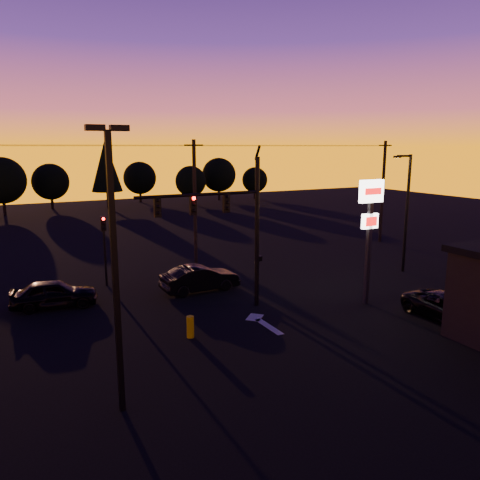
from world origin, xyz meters
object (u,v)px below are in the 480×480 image
(pylon_sign, at_px, (370,215))
(streetlight, at_px, (406,208))
(suv_parked, at_px, (449,308))
(secondary_signal, at_px, (104,241))
(bollard, at_px, (190,327))
(traffic_signal_mast, at_px, (230,218))
(car_left, at_px, (54,294))
(car_mid, at_px, (200,278))
(parking_lot_light, at_px, (114,254))

(pylon_sign, relative_size, streetlight, 0.85)
(suv_parked, bearing_deg, secondary_signal, 136.78)
(streetlight, height_order, bollard, streetlight)
(secondary_signal, bearing_deg, traffic_signal_mast, -56.81)
(car_left, bearing_deg, streetlight, -89.78)
(traffic_signal_mast, bearing_deg, car_mid, 91.95)
(traffic_signal_mast, relative_size, car_mid, 1.83)
(pylon_sign, relative_size, car_mid, 1.45)
(pylon_sign, height_order, streetlight, streetlight)
(pylon_sign, xyz_separation_m, car_mid, (-7.23, 6.32, -4.14))
(secondary_signal, distance_m, bollard, 10.35)
(car_left, distance_m, suv_parked, 20.45)
(bollard, xyz_separation_m, car_left, (-4.99, 7.18, 0.25))
(parking_lot_light, relative_size, bollard, 9.08)
(streetlight, xyz_separation_m, suv_parked, (-5.04, -7.87, -3.76))
(streetlight, height_order, car_left, streetlight)
(traffic_signal_mast, height_order, streetlight, traffic_signal_mast)
(streetlight, xyz_separation_m, car_mid, (-14.14, 2.32, -3.65))
(traffic_signal_mast, distance_m, streetlight, 14.10)
(pylon_sign, height_order, car_mid, pylon_sign)
(streetlight, relative_size, bollard, 7.95)
(suv_parked, bearing_deg, pylon_sign, 117.52)
(secondary_signal, bearing_deg, pylon_sign, -39.77)
(parking_lot_light, xyz_separation_m, car_mid, (7.27, 10.82, -4.50))
(bollard, distance_m, suv_parked, 12.80)
(traffic_signal_mast, bearing_deg, pylon_sign, -19.36)
(pylon_sign, bearing_deg, secondary_signal, 140.23)
(suv_parked, bearing_deg, streetlight, 59.10)
(traffic_signal_mast, distance_m, bollard, 6.00)
(traffic_signal_mast, xyz_separation_m, pylon_sign, (7.10, -2.49, -0.02))
(pylon_sign, bearing_deg, bollard, 179.75)
(parking_lot_light, xyz_separation_m, bollard, (4.18, 4.54, -4.77))
(secondary_signal, relative_size, car_mid, 0.93)
(bollard, distance_m, car_mid, 7.00)
(bollard, xyz_separation_m, car_mid, (3.09, 6.27, 0.27))
(streetlight, distance_m, car_mid, 14.78)
(car_mid, bearing_deg, car_left, 81.71)
(streetlight, xyz_separation_m, bollard, (-17.23, -3.96, -3.92))
(streetlight, height_order, car_mid, streetlight)
(secondary_signal, distance_m, car_left, 4.80)
(car_mid, bearing_deg, bollard, 151.87)
(car_left, bearing_deg, suv_parked, -114.37)
(suv_parked, bearing_deg, car_left, 148.90)
(traffic_signal_mast, height_order, car_mid, traffic_signal_mast)
(parking_lot_light, distance_m, streetlight, 23.05)
(traffic_signal_mast, bearing_deg, suv_parked, -35.36)
(parking_lot_light, xyz_separation_m, suv_parked, (16.37, 0.63, -4.61))
(traffic_signal_mast, distance_m, car_left, 10.36)
(parking_lot_light, bearing_deg, secondary_signal, 80.21)
(car_mid, height_order, suv_parked, car_mid)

